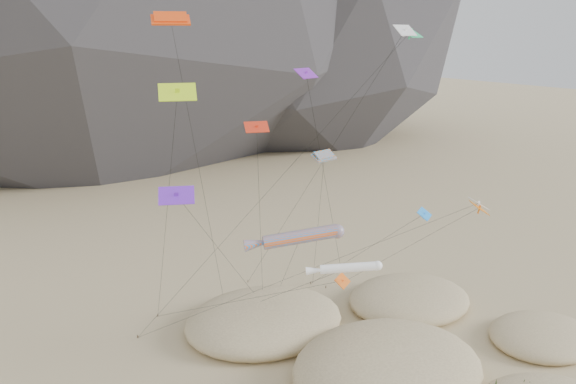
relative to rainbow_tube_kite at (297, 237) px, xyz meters
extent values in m
ellipsoid|color=#CCB789|center=(4.38, -6.85, -9.66)|extent=(15.85, 13.47, 4.51)
ellipsoid|color=#CCB789|center=(20.22, -9.15, -10.15)|extent=(9.98, 8.48, 2.34)
ellipsoid|color=#CCB789|center=(-0.40, 5.35, -9.89)|extent=(15.14, 12.86, 3.47)
ellipsoid|color=#CCB789|center=(14.53, 2.14, -10.01)|extent=(12.85, 10.92, 2.96)
ellipsoid|color=black|center=(2.23, -7.72, -9.57)|extent=(3.29, 2.81, 0.99)
ellipsoid|color=black|center=(7.37, -4.62, -9.67)|extent=(2.43, 2.08, 0.73)
ellipsoid|color=black|center=(19.19, -9.58, -10.07)|extent=(2.26, 1.93, 0.68)
ellipsoid|color=black|center=(-1.08, 4.89, -9.67)|extent=(2.74, 2.35, 0.82)
ellipsoid|color=black|center=(-0.28, 3.14, -9.77)|extent=(2.57, 2.20, 0.77)
ellipsoid|color=black|center=(14.32, 1.54, -9.97)|extent=(2.32, 1.98, 0.70)
ellipsoid|color=black|center=(11.32, 2.13, -10.07)|extent=(2.00, 1.71, 0.60)
cylinder|color=#3F2D1E|center=(-1.03, 7.91, -10.52)|extent=(0.08, 0.08, 0.30)
cylinder|color=#3F2D1E|center=(2.58, 15.19, -10.52)|extent=(0.08, 0.08, 0.30)
cylinder|color=#3F2D1E|center=(1.56, 9.46, -10.52)|extent=(0.08, 0.08, 0.30)
cylinder|color=#3F2D1E|center=(8.44, 11.34, -10.52)|extent=(0.08, 0.08, 0.30)
cylinder|color=#3F2D1E|center=(9.33, 9.65, -10.52)|extent=(0.08, 0.08, 0.30)
cylinder|color=#3F2D1E|center=(-8.52, 12.37, -10.52)|extent=(0.08, 0.08, 0.30)
cylinder|color=#3F2D1E|center=(11.84, 9.92, -10.52)|extent=(0.08, 0.08, 0.30)
cylinder|color=#3F2D1E|center=(-11.33, 9.31, -10.52)|extent=(0.08, 0.08, 0.30)
cylinder|color=orange|center=(0.27, -0.09, 0.04)|extent=(6.33, 3.03, 1.78)
sphere|color=orange|center=(3.22, -1.06, 0.28)|extent=(1.19, 1.19, 1.19)
cone|color=orange|center=(-2.97, 0.96, -0.27)|extent=(2.76, 1.77, 1.28)
cylinder|color=black|center=(2.19, 5.51, -5.32)|extent=(3.86, 11.23, 10.73)
cylinder|color=white|center=(2.37, -4.00, -1.67)|extent=(4.30, 2.85, 1.03)
sphere|color=white|center=(4.32, -5.10, -1.49)|extent=(0.75, 0.75, 0.75)
cone|color=white|center=(0.22, -2.78, -1.90)|extent=(1.92, 1.47, 0.77)
cylinder|color=black|center=(0.39, 2.83, -6.17)|extent=(3.98, 13.67, 9.02)
cube|color=#E53D0C|center=(-7.67, 6.11, 17.00)|extent=(3.11, 1.84, 0.85)
cube|color=#E53D0C|center=(-7.67, 6.11, 17.23)|extent=(2.62, 1.48, 0.83)
cylinder|color=black|center=(-4.61, 9.17, 3.16)|extent=(6.15, 6.14, 27.69)
cube|color=orange|center=(5.00, 3.82, 5.47)|extent=(2.59, 1.56, 0.67)
cube|color=orange|center=(5.00, 3.82, 5.69)|extent=(2.19, 1.27, 0.66)
cylinder|color=black|center=(6.87, 7.62, -2.60)|extent=(3.76, 7.63, 16.16)
cube|color=orange|center=(15.11, -5.13, 1.60)|extent=(2.07, 2.46, 0.75)
cube|color=orange|center=(15.11, -5.13, 1.45)|extent=(0.30, 0.32, 0.75)
cylinder|color=black|center=(13.48, 2.40, -4.51)|extent=(3.30, 15.07, 12.25)
cube|color=#1BB067|center=(13.12, 2.64, 16.15)|extent=(3.18, 2.64, 0.98)
cube|color=#1BB067|center=(13.12, 2.64, 16.00)|extent=(0.42, 0.38, 0.97)
cylinder|color=black|center=(0.90, 5.98, 2.76)|extent=(24.47, 6.70, 26.80)
cube|color=#6521C4|center=(-10.46, -1.65, 5.44)|extent=(2.65, 1.92, 1.00)
cube|color=#6521C4|center=(-10.46, -1.65, 5.29)|extent=(0.38, 0.41, 0.80)
cylinder|color=black|center=(-4.45, 3.91, -2.59)|extent=(12.05, 11.13, 16.08)
cube|color=red|center=(-3.62, -0.17, 9.36)|extent=(1.94, 1.30, 0.72)
cube|color=red|center=(-3.62, -0.17, 9.21)|extent=(0.26, 0.28, 0.60)
cylinder|color=black|center=(-1.03, 4.64, -0.63)|extent=(5.21, 9.66, 20.00)
cube|color=#6A1BA0|center=(2.11, 2.30, 12.93)|extent=(2.25, 1.71, 0.77)
cube|color=#6A1BA0|center=(2.11, 2.30, 12.78)|extent=(0.31, 0.31, 0.69)
cylinder|color=black|center=(6.98, 6.11, 1.15)|extent=(9.77, 7.66, 23.57)
cube|color=#1C84EE|center=(9.80, -4.13, 1.62)|extent=(1.98, 1.78, 0.67)
cube|color=#1C84EE|center=(9.80, -4.13, 1.47)|extent=(0.29, 0.29, 0.61)
cylinder|color=black|center=(9.12, 3.61, -4.50)|extent=(1.38, 15.49, 12.27)
cube|color=silver|center=(11.85, 1.88, 16.29)|extent=(2.36, 1.47, 0.95)
cube|color=silver|center=(11.85, 1.88, 16.14)|extent=(0.32, 0.37, 0.73)
cylinder|color=black|center=(7.22, 8.53, 2.83)|extent=(9.30, 13.35, 26.93)
cube|color=#B6E418|center=(-8.82, 1.93, 11.98)|extent=(2.90, 1.93, 1.18)
cube|color=#B6E418|center=(-8.82, 1.93, 11.83)|extent=(0.42, 0.49, 0.87)
cylinder|color=black|center=(-8.67, 7.15, 0.68)|extent=(0.33, 10.47, 22.61)
cube|color=orange|center=(2.53, -2.97, -3.24)|extent=(1.87, 1.67, 0.71)
cube|color=orange|center=(2.53, -2.97, -3.39)|extent=(0.30, 0.31, 0.57)
cylinder|color=black|center=(-3.00, 4.70, -6.93)|extent=(11.07, 15.36, 7.41)
cube|color=white|center=(16.05, -4.19, 1.63)|extent=(1.72, 2.23, 0.68)
cube|color=white|center=(16.05, -4.19, 1.48)|extent=(0.25, 0.28, 0.68)
cylinder|color=black|center=(2.36, 2.56, -4.50)|extent=(27.40, 13.53, 12.28)
camera|label=1|loc=(-21.80, -37.08, 15.85)|focal=35.00mm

